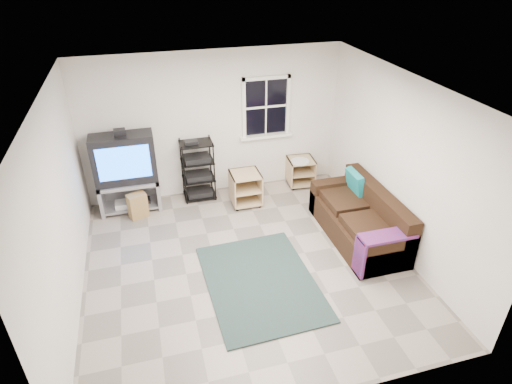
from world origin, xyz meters
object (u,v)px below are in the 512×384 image
object	(u,v)px
tv_unit	(125,167)
side_table_left	(245,186)
av_rack	(198,174)
sofa	(360,220)
side_table_right	(300,169)

from	to	relation	value
tv_unit	side_table_left	world-z (taller)	tv_unit
av_rack	sofa	world-z (taller)	av_rack
tv_unit	sofa	distance (m)	3.97
tv_unit	sofa	xyz separation A→B (m)	(3.47, -1.86, -0.51)
tv_unit	side_table_right	bearing A→B (deg)	0.71
tv_unit	sofa	world-z (taller)	tv_unit
av_rack	sofa	size ratio (longest dim) A/B	0.58
av_rack	side_table_left	world-z (taller)	av_rack
tv_unit	side_table_left	bearing A→B (deg)	-9.82
tv_unit	side_table_left	xyz separation A→B (m)	(1.98, -0.34, -0.50)
side_table_left	side_table_right	bearing A→B (deg)	17.81
tv_unit	side_table_right	size ratio (longest dim) A/B	2.68
sofa	av_rack	bearing A→B (deg)	139.73
tv_unit	sofa	bearing A→B (deg)	-28.14
side_table_right	sofa	xyz separation A→B (m)	(0.29, -1.90, 0.00)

